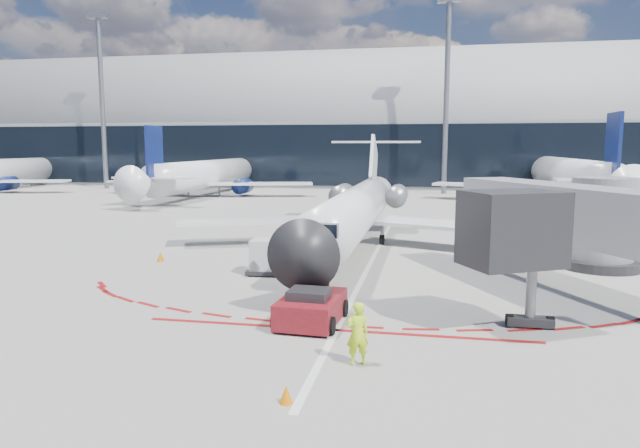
% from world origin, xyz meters
% --- Properties ---
extents(ground, '(260.00, 260.00, 0.00)m').
position_xyz_m(ground, '(0.00, 0.00, 0.00)').
color(ground, slate).
rests_on(ground, ground).
extents(apron_centerline, '(0.25, 40.00, 0.01)m').
position_xyz_m(apron_centerline, '(0.00, 2.00, 0.01)').
color(apron_centerline, silver).
rests_on(apron_centerline, ground).
extents(apron_stop_bar, '(14.00, 0.25, 0.01)m').
position_xyz_m(apron_stop_bar, '(0.00, -11.50, 0.01)').
color(apron_stop_bar, maroon).
rests_on(apron_stop_bar, ground).
extents(terminal_building, '(150.00, 24.15, 24.00)m').
position_xyz_m(terminal_building, '(0.00, 64.97, 8.52)').
color(terminal_building, gray).
rests_on(terminal_building, ground).
extents(jet_bridge, '(10.03, 15.20, 4.90)m').
position_xyz_m(jet_bridge, '(9.79, -3.01, 3.01)').
color(jet_bridge, gray).
rests_on(jet_bridge, ground).
extents(light_mast_west, '(0.70, 0.70, 25.00)m').
position_xyz_m(light_mast_west, '(-45.00, 48.00, 12.50)').
color(light_mast_west, slate).
rests_on(light_mast_west, ground).
extents(light_mast_centre, '(0.70, 0.70, 25.00)m').
position_xyz_m(light_mast_centre, '(5.00, 48.00, 12.50)').
color(light_mast_centre, slate).
rests_on(light_mast_centre, ground).
extents(regional_jet, '(23.78, 29.33, 7.34)m').
position_xyz_m(regional_jet, '(-1.41, 4.97, 2.45)').
color(regional_jet, silver).
rests_on(regional_jet, ground).
extents(pushback_tug, '(2.37, 5.21, 1.34)m').
position_xyz_m(pushback_tug, '(-1.02, -10.89, 0.59)').
color(pushback_tug, '#5C0D13').
rests_on(pushback_tug, ground).
extents(ramp_worker, '(0.83, 0.71, 1.92)m').
position_xyz_m(ramp_worker, '(1.12, -14.51, 0.96)').
color(ramp_worker, '#C3EF19').
rests_on(ramp_worker, ground).
extents(uld_container, '(1.97, 1.70, 1.77)m').
position_xyz_m(uld_container, '(-4.86, -3.42, 0.87)').
color(uld_container, black).
rests_on(uld_container, ground).
extents(safety_cone_left, '(0.40, 0.40, 0.56)m').
position_xyz_m(safety_cone_left, '(-11.61, -1.50, 0.28)').
color(safety_cone_left, '#D76704').
rests_on(safety_cone_left, ground).
extents(safety_cone_right, '(0.34, 0.34, 0.47)m').
position_xyz_m(safety_cone_right, '(-0.31, -17.41, 0.24)').
color(safety_cone_right, '#D76704').
rests_on(safety_cone_right, ground).
extents(bg_airliner_1, '(32.86, 34.80, 10.63)m').
position_xyz_m(bg_airliner_1, '(-25.40, 39.33, 5.32)').
color(bg_airliner_1, silver).
rests_on(bg_airliner_1, ground).
extents(bg_airliner_2, '(36.09, 38.21, 11.68)m').
position_xyz_m(bg_airliner_2, '(18.95, 39.51, 5.84)').
color(bg_airliner_2, silver).
rests_on(bg_airliner_2, ground).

